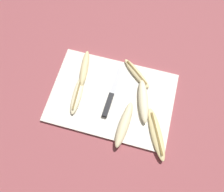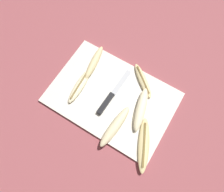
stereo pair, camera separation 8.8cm
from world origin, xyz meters
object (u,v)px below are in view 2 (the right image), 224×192
object	(u,v)px
banana_spotted_left	(144,145)
banana_ripe_center	(94,62)
banana_bright_far	(141,109)
banana_mellow_near	(143,80)
banana_pale_long	(80,86)
knife	(109,99)
banana_cream_curved	(115,126)

from	to	relation	value
banana_spotted_left	banana_ripe_center	bearing A→B (deg)	150.93
banana_bright_far	banana_mellow_near	distance (m)	0.13
banana_pale_long	banana_spotted_left	distance (m)	0.35
knife	banana_ripe_center	world-z (taller)	banana_ripe_center
banana_ripe_center	banana_mellow_near	world-z (taller)	banana_ripe_center
banana_cream_curved	banana_mellow_near	world-z (taller)	banana_cream_curved
banana_bright_far	banana_spotted_left	world-z (taller)	banana_bright_far
banana_ripe_center	banana_bright_far	bearing A→B (deg)	-16.15
banana_ripe_center	banana_pale_long	world-z (taller)	banana_ripe_center
banana_pale_long	banana_bright_far	bearing A→B (deg)	9.13
banana_cream_curved	banana_spotted_left	size ratio (longest dim) A/B	0.92
banana_bright_far	banana_cream_curved	xyz separation A→B (m)	(-0.05, -0.11, 0.00)
banana_ripe_center	banana_spotted_left	xyz separation A→B (m)	(0.35, -0.19, -0.01)
banana_ripe_center	banana_cream_curved	bearing A→B (deg)	-41.02
banana_pale_long	banana_spotted_left	xyz separation A→B (m)	(0.34, -0.07, -0.00)
banana_bright_far	banana_ripe_center	xyz separation A→B (m)	(-0.27, 0.08, -0.00)
banana_bright_far	banana_cream_curved	distance (m)	0.12
banana_bright_far	banana_pale_long	bearing A→B (deg)	-170.87
banana_mellow_near	banana_bright_far	bearing A→B (deg)	-65.35
knife	banana_mellow_near	distance (m)	0.16
banana_mellow_near	knife	bearing A→B (deg)	-118.46
banana_ripe_center	banana_spotted_left	bearing A→B (deg)	-29.07
banana_pale_long	banana_cream_curved	size ratio (longest dim) A/B	0.90
banana_spotted_left	banana_bright_far	bearing A→B (deg)	123.65
knife	banana_pale_long	xyz separation A→B (m)	(-0.13, -0.01, 0.00)
knife	banana_cream_curved	distance (m)	0.12
banana_pale_long	banana_cream_curved	world-z (taller)	banana_cream_curved
banana_bright_far	banana_spotted_left	size ratio (longest dim) A/B	0.91
banana_spotted_left	banana_cream_curved	bearing A→B (deg)	179.27
banana_spotted_left	knife	bearing A→B (deg)	157.53
banana_bright_far	banana_cream_curved	size ratio (longest dim) A/B	0.99
banana_spotted_left	banana_mellow_near	bearing A→B (deg)	119.33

